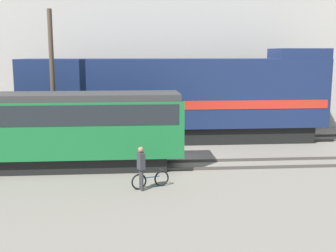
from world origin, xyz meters
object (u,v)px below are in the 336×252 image
Objects in this scene: streetcar at (46,126)px; bicycle at (150,180)px; freight_locomotive at (177,99)px; person at (141,164)px; utility_pole_center at (53,84)px.

bicycle is at bearing -33.69° from streetcar.
freight_locomotive is 9.39m from bicycle.
freight_locomotive is at bearing 75.53° from person.
freight_locomotive is 8.84m from streetcar.
streetcar reaches higher than person.
freight_locomotive is 10.22× the size of person.
freight_locomotive is 2.39× the size of utility_pole_center.
bicycle is at bearing -51.24° from utility_pole_center.
person is at bearing -104.47° from freight_locomotive.
freight_locomotive is at bearing 22.93° from utility_pole_center.
utility_pole_center is (-6.81, -2.88, 1.15)m from freight_locomotive.
streetcar is 8.09× the size of bicycle.
person is at bearing -141.82° from bicycle.
utility_pole_center is at bearing 125.24° from person.
streetcar is at bearing 146.31° from bicycle.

